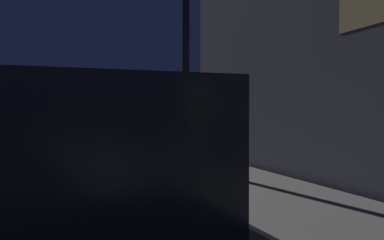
% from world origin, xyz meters
% --- Properties ---
extents(car_blue, '(2.12, 4.19, 1.43)m').
position_xyz_m(car_blue, '(2.85, 8.98, 0.71)').
color(car_blue, navy).
rests_on(car_blue, ground).
extents(street_lamp, '(0.44, 0.44, 4.93)m').
position_xyz_m(street_lamp, '(5.86, 8.37, 3.46)').
color(street_lamp, black).
rests_on(street_lamp, sidewalk).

